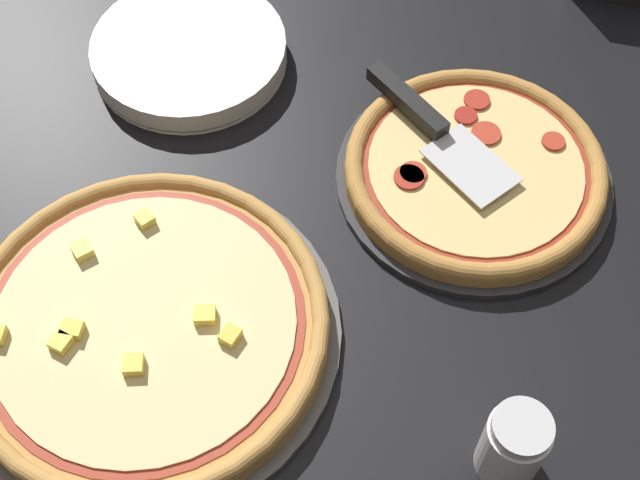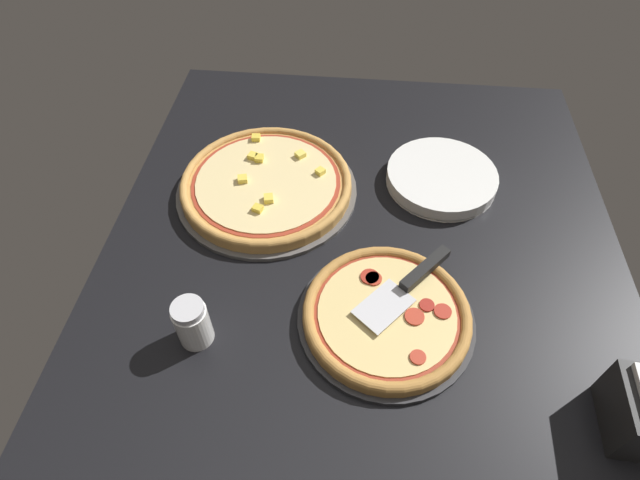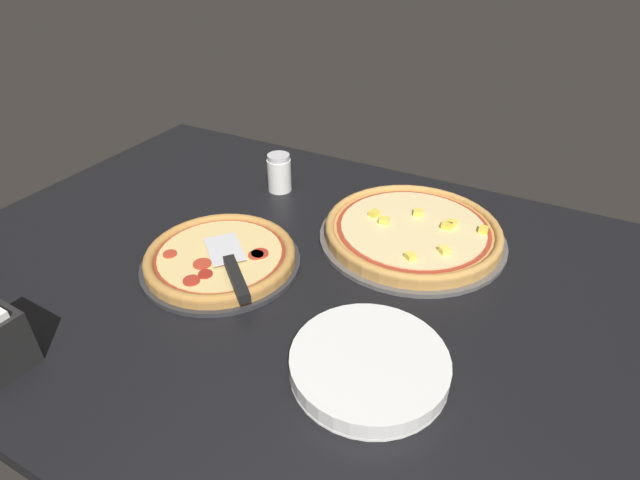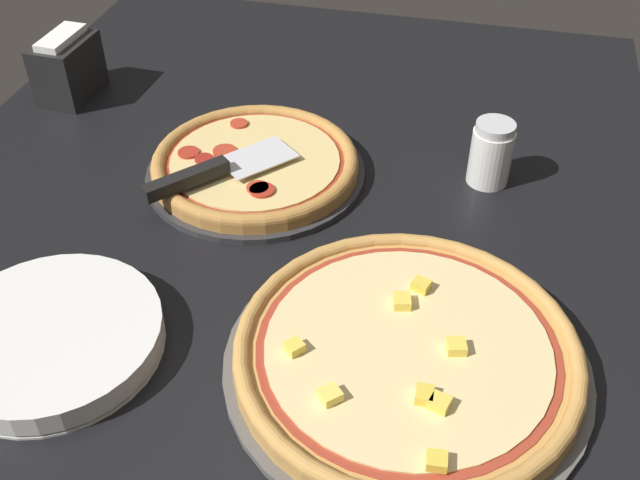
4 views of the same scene
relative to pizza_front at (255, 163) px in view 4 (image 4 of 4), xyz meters
The scene contains 9 objects.
ground_plane 11.64cm from the pizza_front, 28.90° to the left, with size 146.39×110.43×3.60cm, color black.
pizza_pan_front 1.81cm from the pizza_front, 121.03° to the left, with size 33.63×33.63×1.00cm, color #2D2D30.
pizza_front is the anchor object (origin of this frame).
pizza_pan_back 43.10cm from the pizza_front, 41.07° to the left, with size 42.20×42.20×1.00cm, color #565451.
pizza_back 43.08cm from the pizza_front, 41.06° to the left, with size 39.67×39.67×3.74cm.
serving_spatula 9.56cm from the pizza_front, 34.51° to the right, with size 21.16×19.11×2.00cm.
plate_stack 41.35cm from the pizza_front, 17.62° to the right, with size 25.91×25.91×3.50cm.
parmesan_shaker 35.58cm from the pizza_front, 101.31° to the left, with size 6.30×6.30×10.11cm.
napkin_holder 42.47cm from the pizza_front, 112.23° to the right, with size 12.40×8.37×11.64cm.
Camera 4 is at (80.16, 26.68, 67.13)cm, focal length 42.00 mm.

